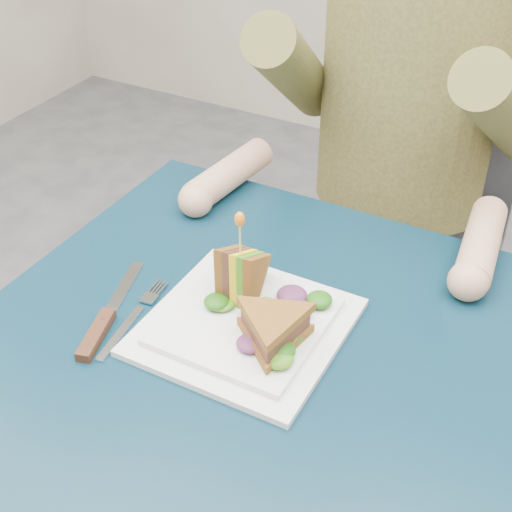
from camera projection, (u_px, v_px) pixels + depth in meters
The scene contains 12 objects.
table at pixel (249, 382), 1.01m from camera, with size 0.75×0.75×0.73m.
chair at pixel (405, 207), 1.59m from camera, with size 0.42×0.40×0.93m.
diner at pixel (411, 61), 1.29m from camera, with size 0.54×0.59×0.74m.
plate at pixel (245, 325), 0.98m from camera, with size 0.26×0.26×0.02m.
sandwich_flat at pixel (273, 329), 0.92m from camera, with size 0.17×0.17×0.05m.
sandwich_upright at pixel (241, 274), 0.99m from camera, with size 0.08×0.13×0.13m.
fork at pixel (131, 320), 0.99m from camera, with size 0.03×0.18×0.01m.
knife at pixel (102, 325), 0.98m from camera, with size 0.08×0.22×0.02m.
toothpick at pixel (240, 237), 0.96m from camera, with size 0.00×0.00×0.06m, color tan.
toothpick_frill at pixel (240, 219), 0.94m from camera, with size 0.01×0.01×0.02m, color orange.
lettuce_spill at pixel (252, 310), 0.97m from camera, with size 0.15×0.13×0.02m, color #337A14, non-canonical shape.
onion_ring at pixel (256, 312), 0.96m from camera, with size 0.04×0.04×0.01m, color #9E4C7A.
Camera 1 is at (0.34, -0.62, 1.39)m, focal length 50.00 mm.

